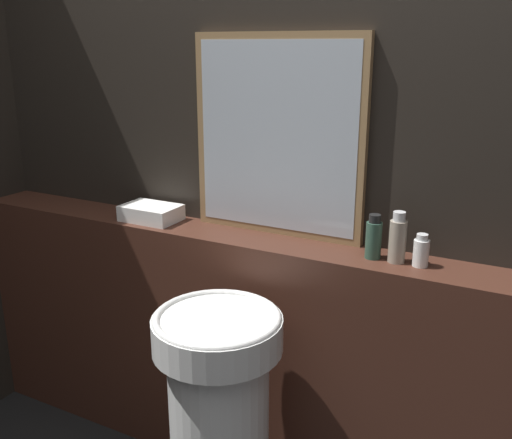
# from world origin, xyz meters

# --- Properties ---
(wall_back) EXTENTS (8.00, 0.06, 2.50)m
(wall_back) POSITION_xyz_m (0.00, 1.36, 1.25)
(wall_back) COLOR black
(wall_back) RESTS_ON ground_plane
(vanity_counter) EXTENTS (2.75, 0.21, 0.97)m
(vanity_counter) POSITION_xyz_m (0.00, 1.22, 0.48)
(vanity_counter) COLOR #422319
(vanity_counter) RESTS_ON ground_plane
(pedestal_sink) EXTENTS (0.41, 0.41, 0.84)m
(pedestal_sink) POSITION_xyz_m (-0.04, 0.86, 0.45)
(pedestal_sink) COLOR white
(pedestal_sink) RESTS_ON ground_plane
(mirror) EXTENTS (0.64, 0.03, 0.70)m
(mirror) POSITION_xyz_m (-0.06, 1.31, 1.32)
(mirror) COLOR #937047
(mirror) RESTS_ON vanity_counter
(towel_stack) EXTENTS (0.22, 0.15, 0.06)m
(towel_stack) POSITION_xyz_m (-0.56, 1.22, 1.00)
(towel_stack) COLOR white
(towel_stack) RESTS_ON vanity_counter
(shampoo_bottle) EXTENTS (0.05, 0.05, 0.15)m
(shampoo_bottle) POSITION_xyz_m (0.33, 1.22, 1.03)
(shampoo_bottle) COLOR #2D4C3D
(shampoo_bottle) RESTS_ON vanity_counter
(conditioner_bottle) EXTENTS (0.05, 0.05, 0.17)m
(conditioner_bottle) POSITION_xyz_m (0.40, 1.22, 1.04)
(conditioner_bottle) COLOR gray
(conditioner_bottle) RESTS_ON vanity_counter
(lotion_bottle) EXTENTS (0.05, 0.05, 0.10)m
(lotion_bottle) POSITION_xyz_m (0.48, 1.22, 1.01)
(lotion_bottle) COLOR white
(lotion_bottle) RESTS_ON vanity_counter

